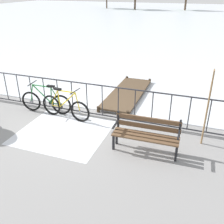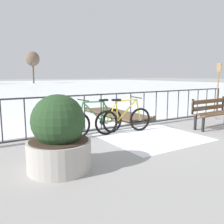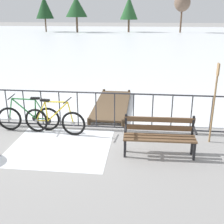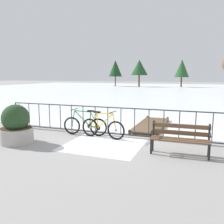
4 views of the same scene
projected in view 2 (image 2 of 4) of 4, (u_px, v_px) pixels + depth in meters
ground_plane at (124, 129)px, 7.16m from camera, size 160.00×160.00×0.00m
snow_patch at (152, 137)px, 6.19m from camera, size 2.41×2.19×0.01m
railing_fence at (124, 110)px, 7.07m from camera, size 9.06×0.06×1.07m
bicycle_near_railing at (124, 120)px, 6.60m from camera, size 1.71×0.52×0.97m
bicycle_second at (97, 122)px, 6.32m from camera, size 1.71×0.52×0.97m
park_bench at (213, 110)px, 7.30m from camera, size 1.61×0.52×0.89m
planter_with_shrub at (59, 137)px, 4.00m from camera, size 1.07×1.07×1.28m
oar_upright at (218, 87)px, 8.54m from camera, size 0.04×0.16×1.98m
wooden_dock at (116, 113)px, 9.25m from camera, size 1.10×3.30×0.20m
tree_west_mid at (33, 59)px, 42.95m from camera, size 2.38×2.38×5.67m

